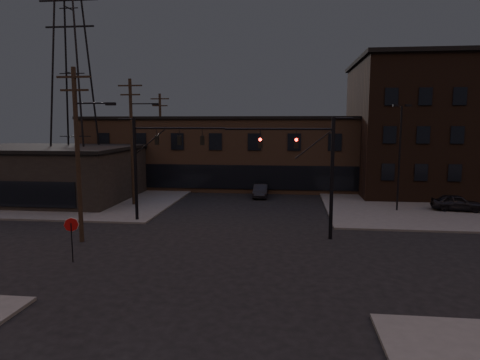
% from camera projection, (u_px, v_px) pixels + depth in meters
% --- Properties ---
extents(ground, '(140.00, 140.00, 0.00)m').
position_uv_depth(ground, '(222.00, 256.00, 24.53)').
color(ground, black).
rests_on(ground, ground).
extents(sidewalk_ne, '(30.00, 30.00, 0.15)m').
position_uv_depth(sidewalk_ne, '(469.00, 197.00, 43.65)').
color(sidewalk_ne, '#474744').
rests_on(sidewalk_ne, ground).
extents(sidewalk_nw, '(30.00, 30.00, 0.15)m').
position_uv_depth(sidewalk_nw, '(62.00, 189.00, 48.71)').
color(sidewalk_nw, '#474744').
rests_on(sidewalk_nw, ground).
extents(building_row, '(40.00, 12.00, 8.00)m').
position_uv_depth(building_row, '(259.00, 153.00, 51.57)').
color(building_row, brown).
rests_on(building_row, ground).
extents(building_right, '(22.00, 16.00, 14.00)m').
position_uv_depth(building_right, '(458.00, 128.00, 46.67)').
color(building_right, black).
rests_on(building_right, ground).
extents(building_left, '(16.00, 12.00, 5.00)m').
position_uv_depth(building_left, '(48.00, 175.00, 42.26)').
color(building_left, black).
rests_on(building_left, ground).
extents(traffic_signal_near, '(7.12, 0.24, 8.00)m').
position_uv_depth(traffic_signal_near, '(314.00, 164.00, 27.69)').
color(traffic_signal_near, black).
rests_on(traffic_signal_near, ground).
extents(traffic_signal_far, '(7.12, 0.24, 8.00)m').
position_uv_depth(traffic_signal_far, '(151.00, 157.00, 32.52)').
color(traffic_signal_far, black).
rests_on(traffic_signal_far, ground).
extents(stop_sign, '(0.72, 0.33, 2.48)m').
position_uv_depth(stop_sign, '(71.00, 229.00, 23.26)').
color(stop_sign, black).
rests_on(stop_sign, ground).
extents(utility_pole_near, '(3.70, 0.28, 11.00)m').
position_uv_depth(utility_pole_near, '(78.00, 151.00, 26.81)').
color(utility_pole_near, black).
rests_on(utility_pole_near, ground).
extents(utility_pole_mid, '(3.70, 0.28, 11.50)m').
position_uv_depth(utility_pole_mid, '(132.00, 139.00, 38.70)').
color(utility_pole_mid, black).
rests_on(utility_pole_mid, ground).
extents(utility_pole_far, '(2.20, 0.28, 11.00)m').
position_uv_depth(utility_pole_far, '(161.00, 138.00, 50.69)').
color(utility_pole_far, black).
rests_on(utility_pole_far, ground).
extents(transmission_tower, '(7.00, 7.00, 25.00)m').
position_uv_depth(transmission_tower, '(72.00, 73.00, 42.67)').
color(transmission_tower, black).
rests_on(transmission_tower, ground).
extents(lot_light_a, '(1.50, 0.28, 9.14)m').
position_uv_depth(lot_light_a, '(400.00, 148.00, 36.09)').
color(lot_light_a, black).
rests_on(lot_light_a, ground).
extents(lot_light_b, '(1.50, 0.28, 9.14)m').
position_uv_depth(lot_light_b, '(452.00, 145.00, 40.32)').
color(lot_light_b, black).
rests_on(lot_light_b, ground).
extents(parked_car_lot_a, '(4.27, 2.20, 1.39)m').
position_uv_depth(parked_car_lot_a, '(457.00, 203.00, 36.47)').
color(parked_car_lot_a, black).
rests_on(parked_car_lot_a, sidewalk_ne).
extents(parked_car_lot_b, '(4.78, 3.05, 1.29)m').
position_uv_depth(parked_car_lot_b, '(476.00, 193.00, 41.69)').
color(parked_car_lot_b, '#BBBBBE').
rests_on(parked_car_lot_b, sidewalk_ne).
extents(car_crossing, '(1.44, 4.05, 1.33)m').
position_uv_depth(car_crossing, '(261.00, 191.00, 44.00)').
color(car_crossing, black).
rests_on(car_crossing, ground).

